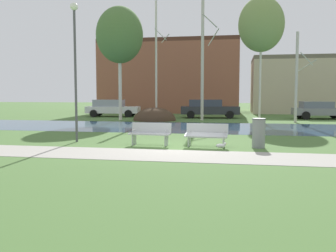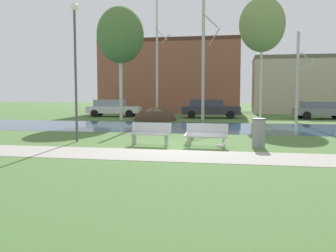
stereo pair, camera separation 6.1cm
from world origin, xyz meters
name	(u,v)px [view 2 (the right image)]	position (x,y,z in m)	size (l,w,h in m)	color
ground_plane	(201,126)	(0.00, 10.00, 0.00)	(120.00, 120.00, 0.00)	#476B33
paved_path_strip	(167,155)	(0.00, -1.69, 0.01)	(60.00, 2.36, 0.01)	#9E998E
river_band	(199,127)	(0.00, 8.67, 0.00)	(80.00, 7.40, 0.01)	#33516B
soil_mound	(155,120)	(-3.85, 13.86, 0.00)	(3.23, 2.89, 1.95)	#423021
bench_left	(150,133)	(-1.09, 0.56, 0.47)	(1.63, 0.66, 0.87)	#B2B5B7
bench_right	(206,134)	(1.10, 0.56, 0.47)	(1.63, 0.66, 0.87)	#B2B5B7
trash_bin	(259,133)	(3.03, 0.62, 0.57)	(0.50, 0.50, 1.10)	gray
seagull	(221,146)	(1.68, 0.03, 0.13)	(0.42, 0.15, 0.25)	white
streetlamp	(75,51)	(-4.35, 1.04, 3.77)	(0.32, 0.32, 5.70)	#4C4C51
birch_far_left	(120,35)	(-6.55, 13.93, 6.41)	(3.54, 3.54, 8.56)	beige
birch_left	(157,58)	(-3.95, 15.03, 4.76)	(1.16, 1.93, 9.40)	beige
birch_center_left	(204,56)	(-0.34, 14.80, 4.79)	(1.37, 2.32, 9.41)	#BCB7A8
birch_center	(262,25)	(3.91, 15.19, 7.07)	(3.34, 3.34, 9.09)	beige
birch_center_right	(298,77)	(6.31, 13.72, 3.19)	(1.39, 2.35, 6.26)	#BCB7A8
parked_van_nearest_white	(113,108)	(-8.57, 17.82, 0.78)	(4.75, 2.31, 1.50)	silver
parked_sedan_second_dark	(209,108)	(-0.07, 17.57, 0.80)	(4.92, 2.29, 1.53)	#282B30
parked_hatch_third_grey	(320,110)	(8.69, 17.89, 0.74)	(4.31, 2.41, 1.40)	slate
building_brick_low	(172,77)	(-4.90, 26.93, 3.84)	(14.69, 6.54, 7.67)	brown
building_beige_block	(333,85)	(11.88, 27.84, 2.89)	(16.15, 7.26, 5.79)	#BCAD8E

